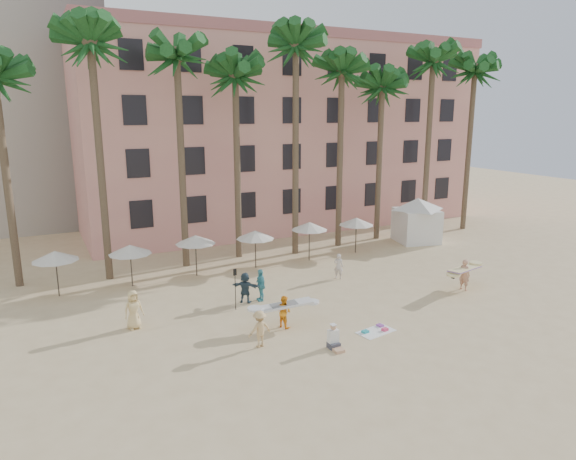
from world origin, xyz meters
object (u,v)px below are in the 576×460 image
(pink_hotel, at_px, (277,135))
(carrier_yellow, at_px, (465,273))
(carrier_white, at_px, (284,310))
(cabana, at_px, (417,216))

(pink_hotel, bearing_deg, carrier_yellow, -87.29)
(carrier_yellow, bearing_deg, carrier_white, -179.92)
(cabana, bearing_deg, pink_hotel, 115.70)
(pink_hotel, relative_size, carrier_white, 12.02)
(carrier_white, bearing_deg, pink_hotel, 65.27)
(pink_hotel, distance_m, carrier_yellow, 24.00)
(cabana, distance_m, carrier_yellow, 11.39)
(cabana, distance_m, carrier_white, 19.61)
(carrier_yellow, bearing_deg, pink_hotel, 92.71)
(cabana, bearing_deg, carrier_white, -148.70)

